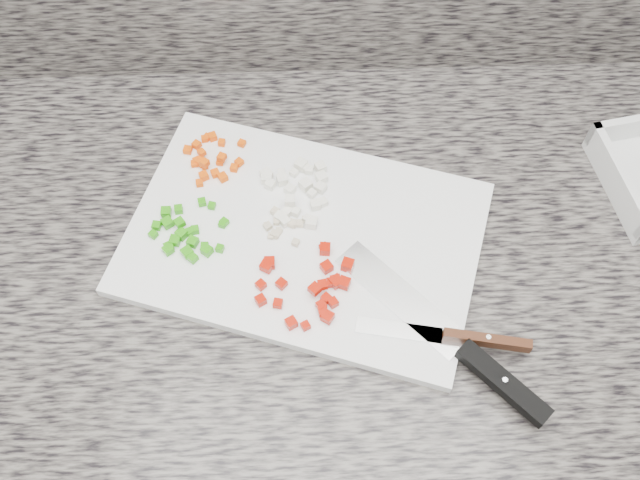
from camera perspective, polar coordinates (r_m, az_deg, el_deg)
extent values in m
cube|color=white|center=(1.35, 0.48, -9.99)|extent=(3.92, 0.62, 0.86)
cube|color=#635E57|center=(0.94, 0.68, -0.37)|extent=(3.96, 0.64, 0.04)
cube|color=white|center=(0.91, -1.30, 0.18)|extent=(0.51, 0.42, 0.01)
cube|color=#F25305|center=(0.98, -10.03, 6.04)|extent=(0.01, 0.01, 0.01)
cube|color=#F25305|center=(1.00, -8.59, 8.18)|extent=(0.01, 0.01, 0.01)
cube|color=#F25305|center=(0.97, -9.20, 5.89)|extent=(0.01, 0.01, 0.01)
cube|color=#F25305|center=(0.99, -10.54, 7.11)|extent=(0.01, 0.01, 0.01)
cube|color=#F25305|center=(0.99, -9.85, 7.52)|extent=(0.01, 0.01, 0.01)
cube|color=#F25305|center=(0.96, -6.89, 5.75)|extent=(0.01, 0.01, 0.01)
cube|color=#F25305|center=(0.96, -9.62, 4.52)|extent=(0.01, 0.01, 0.01)
cube|color=#F25305|center=(0.97, -7.86, 6.58)|extent=(0.01, 0.01, 0.01)
cube|color=#F25305|center=(0.97, -9.52, 6.19)|extent=(0.02, 0.02, 0.01)
cube|color=#F25305|center=(0.99, -6.28, 7.71)|extent=(0.01, 0.01, 0.01)
cube|color=#F25305|center=(0.96, -7.78, 5.00)|extent=(0.01, 0.01, 0.01)
cube|color=#F25305|center=(0.97, -6.48, 6.22)|extent=(0.01, 0.01, 0.01)
cube|color=#F25305|center=(0.98, -9.81, 6.25)|extent=(0.01, 0.01, 0.01)
cube|color=#F25305|center=(0.97, -8.02, 6.21)|extent=(0.01, 0.01, 0.01)
cube|color=#F25305|center=(0.96, -9.21, 6.10)|extent=(0.01, 0.01, 0.01)
cube|color=#F25305|center=(0.96, -8.38, 5.32)|extent=(0.01, 0.01, 0.01)
cube|color=#F25305|center=(0.99, -9.50, 6.93)|extent=(0.01, 0.01, 0.01)
cube|color=#F25305|center=(0.98, -9.40, 6.91)|extent=(0.01, 0.01, 0.01)
cube|color=#F25305|center=(1.00, -9.23, 8.00)|extent=(0.01, 0.01, 0.01)
cube|color=#F25305|center=(0.99, -7.87, 7.73)|extent=(0.01, 0.01, 0.01)
cube|color=#F25305|center=(1.00, -9.01, 8.14)|extent=(0.01, 0.01, 0.01)
cube|color=#F25305|center=(0.96, -9.28, 5.08)|extent=(0.01, 0.01, 0.01)
cube|color=white|center=(0.91, -0.69, 1.41)|extent=(0.02, 0.02, 0.01)
cube|color=white|center=(0.94, -4.02, 4.47)|extent=(0.02, 0.02, 0.01)
cube|color=white|center=(0.96, -1.54, 6.06)|extent=(0.02, 0.02, 0.01)
cube|color=white|center=(0.96, -1.22, 5.91)|extent=(0.02, 0.02, 0.01)
cube|color=white|center=(0.92, -2.31, 2.68)|extent=(0.01, 0.01, 0.01)
cube|color=white|center=(0.95, 0.03, 5.83)|extent=(0.02, 0.02, 0.01)
cube|color=white|center=(0.94, -2.42, 4.06)|extent=(0.02, 0.02, 0.01)
cube|color=white|center=(0.95, -2.09, 5.41)|extent=(0.01, 0.01, 0.01)
cube|color=white|center=(0.91, -3.24, 1.87)|extent=(0.02, 0.02, 0.01)
cube|color=white|center=(0.92, 0.23, 3.05)|extent=(0.01, 0.01, 0.01)
cube|color=white|center=(0.92, -0.37, 2.85)|extent=(0.01, 0.01, 0.01)
cube|color=white|center=(0.91, -2.82, 1.51)|extent=(0.02, 0.02, 0.01)
cube|color=white|center=(0.94, -3.04, 4.85)|extent=(0.02, 0.02, 0.01)
cube|color=white|center=(0.93, -0.65, 3.75)|extent=(0.01, 0.01, 0.01)
cube|color=white|center=(0.92, -1.96, 2.28)|extent=(0.01, 0.01, 0.01)
cube|color=white|center=(0.94, 0.11, 5.05)|extent=(0.02, 0.02, 0.01)
cube|color=white|center=(0.94, -1.15, 4.44)|extent=(0.02, 0.02, 0.01)
cube|color=white|center=(0.91, -2.42, 3.18)|extent=(0.01, 0.01, 0.01)
cube|color=white|center=(0.95, -4.30, 5.27)|extent=(0.02, 0.02, 0.01)
cube|color=white|center=(0.91, -1.02, 1.69)|extent=(0.01, 0.01, 0.01)
cube|color=white|center=(0.95, -3.10, 5.41)|extent=(0.01, 0.01, 0.01)
cube|color=white|center=(0.95, -0.87, 5.64)|extent=(0.01, 0.01, 0.01)
cube|color=white|center=(0.92, -2.68, 2.25)|extent=(0.02, 0.02, 0.01)
cube|color=white|center=(0.94, 0.06, 4.22)|extent=(0.02, 0.02, 0.01)
cube|color=white|center=(0.95, -4.28, 5.00)|extent=(0.01, 0.01, 0.01)
cube|color=#2D9C0E|center=(0.92, -10.35, 0.68)|extent=(0.01, 0.01, 0.01)
cube|color=#2D9C0E|center=(0.91, -11.02, 0.48)|extent=(0.02, 0.02, 0.01)
cube|color=#2D9C0E|center=(0.94, -12.21, 2.22)|extent=(0.01, 0.01, 0.01)
cube|color=#2D9C0E|center=(0.94, -11.24, 2.43)|extent=(0.01, 0.01, 0.01)
cube|color=#2D9C0E|center=(0.92, -9.96, 0.81)|extent=(0.01, 0.01, 0.01)
cube|color=#2D9C0E|center=(0.90, -8.01, -0.68)|extent=(0.01, 0.01, 0.01)
cube|color=#2D9C0E|center=(0.90, -9.21, -0.50)|extent=(0.01, 0.01, 0.01)
cube|color=#2D9C0E|center=(0.92, -7.81, 1.27)|extent=(0.01, 0.01, 0.01)
cube|color=#2D9C0E|center=(0.90, -10.59, -0.95)|extent=(0.02, 0.02, 0.01)
cube|color=#2D9C0E|center=(0.91, -11.53, -0.03)|extent=(0.01, 0.01, 0.01)
cube|color=#2D9C0E|center=(0.94, -9.42, 3.02)|extent=(0.01, 0.01, 0.01)
cube|color=#2D9C0E|center=(0.90, -10.15, -1.42)|extent=(0.01, 0.01, 0.01)
cube|color=#2D9C0E|center=(0.93, -12.94, 1.13)|extent=(0.01, 0.01, 0.01)
cube|color=#2D9C0E|center=(0.92, -7.68, 1.43)|extent=(0.01, 0.01, 0.01)
cube|color=#2D9C0E|center=(0.91, -10.15, -0.14)|extent=(0.02, 0.02, 0.01)
cube|color=#2D9C0E|center=(0.91, -12.01, -0.51)|extent=(0.01, 0.01, 0.01)
cube|color=#2D9C0E|center=(0.93, -8.65, 2.74)|extent=(0.01, 0.01, 0.01)
cube|color=#2D9C0E|center=(0.91, -12.06, -0.76)|extent=(0.02, 0.02, 0.01)
cube|color=#2D9C0E|center=(0.93, -12.11, 1.37)|extent=(0.02, 0.02, 0.01)
cube|color=#2D9C0E|center=(0.92, -13.20, 0.44)|extent=(0.01, 0.01, 0.01)
cube|color=#2D9C0E|center=(0.91, -11.17, 1.38)|extent=(0.02, 0.02, 0.01)
cube|color=#2D9C0E|center=(0.90, -9.04, -0.83)|extent=(0.02, 0.02, 0.01)
cube|color=#B61202|center=(0.87, -3.10, -3.51)|extent=(0.02, 0.02, 0.01)
cube|color=#B61202|center=(0.89, 0.32, -0.60)|extent=(0.01, 0.01, 0.01)
cube|color=#B61202|center=(0.87, 0.90, -3.42)|extent=(0.01, 0.01, 0.01)
cube|color=#B61202|center=(0.85, 0.23, -5.73)|extent=(0.01, 0.01, 0.01)
cube|color=#B61202|center=(0.87, -4.76, -3.59)|extent=(0.02, 0.02, 0.01)
cube|color=#B61202|center=(0.87, 1.27, -3.27)|extent=(0.01, 0.01, 0.01)
cube|color=#B61202|center=(0.88, 2.22, -2.01)|extent=(0.02, 0.02, 0.01)
cube|color=#B61202|center=(0.87, 0.53, -2.17)|extent=(0.02, 0.02, 0.01)
cube|color=#B61202|center=(0.85, -0.42, -3.94)|extent=(0.02, 0.02, 0.01)
cube|color=#B61202|center=(0.85, 0.21, -3.60)|extent=(0.01, 0.01, 0.01)
cube|color=#B61202|center=(0.85, 0.10, -5.26)|extent=(0.01, 0.01, 0.01)
cube|color=#B61202|center=(0.86, 1.30, -3.34)|extent=(0.02, 0.02, 0.01)
cube|color=#B61202|center=(0.84, -2.32, -6.65)|extent=(0.02, 0.02, 0.01)
cube|color=#B61202|center=(0.85, -3.39, -5.08)|extent=(0.01, 0.01, 0.01)
cube|color=#B61202|center=(0.86, -4.77, -4.82)|extent=(0.02, 0.02, 0.01)
cube|color=#B61202|center=(0.87, 1.47, -3.44)|extent=(0.01, 0.01, 0.01)
cube|color=#B61202|center=(0.88, -4.06, -1.84)|extent=(0.01, 0.01, 0.01)
cube|color=#B61202|center=(0.89, 0.41, -0.73)|extent=(0.01, 0.01, 0.01)
cube|color=#B61202|center=(0.84, 0.61, -6.17)|extent=(0.02, 0.02, 0.01)
cube|color=#B61202|center=(0.86, 1.95, -3.46)|extent=(0.02, 0.02, 0.01)
cube|color=#B61202|center=(0.84, -1.17, -6.87)|extent=(0.01, 0.01, 0.01)
cube|color=#B61202|center=(0.86, 0.51, -4.67)|extent=(0.01, 0.01, 0.01)
cube|color=#B61202|center=(0.85, 1.06, -5.03)|extent=(0.01, 0.01, 0.01)
cube|color=#B61202|center=(0.88, -4.28, -2.07)|extent=(0.02, 0.02, 0.01)
cube|color=beige|center=(0.91, -4.25, 1.15)|extent=(0.01, 0.01, 0.01)
cube|color=beige|center=(0.91, -1.26, 1.68)|extent=(0.01, 0.01, 0.00)
cube|color=beige|center=(0.90, -3.95, 0.33)|extent=(0.01, 0.01, 0.01)
cube|color=beige|center=(0.91, -2.30, 1.29)|extent=(0.01, 0.01, 0.01)
cube|color=beige|center=(0.90, -3.66, 0.48)|extent=(0.01, 0.01, 0.01)
cube|color=beige|center=(0.90, -3.53, 0.44)|extent=(0.01, 0.01, 0.01)
cube|color=beige|center=(0.90, -3.29, 0.71)|extent=(0.01, 0.01, 0.01)
cube|color=beige|center=(0.91, -3.34, 0.77)|extent=(0.01, 0.01, 0.01)
cube|color=beige|center=(0.91, -4.21, 1.11)|extent=(0.01, 0.01, 0.01)
cube|color=beige|center=(0.91, -3.50, 1.45)|extent=(0.01, 0.01, 0.01)
cube|color=beige|center=(0.91, -2.20, 1.34)|extent=(0.01, 0.01, 0.01)
cube|color=beige|center=(0.92, -3.62, 2.29)|extent=(0.01, 0.01, 0.01)
cube|color=beige|center=(0.91, -1.56, 1.27)|extent=(0.01, 0.01, 0.01)
cube|color=beige|center=(0.89, -1.97, -0.19)|extent=(0.01, 0.01, 0.01)
cube|color=beige|center=(0.91, -1.71, 1.35)|extent=(0.01, 0.01, 0.01)
cube|color=white|center=(0.87, 6.51, -4.66)|extent=(0.16, 0.16, 0.00)
cube|color=black|center=(0.84, 14.44, -11.00)|extent=(0.10, 0.10, 0.02)
cylinder|color=white|center=(0.83, 14.57, -10.79)|extent=(0.01, 0.01, 0.00)
cube|color=white|center=(0.85, 6.33, -7.20)|extent=(0.10, 0.04, 0.00)
cube|color=#4D2613|center=(0.85, 13.21, -7.82)|extent=(0.10, 0.03, 0.02)
cylinder|color=white|center=(0.85, 13.33, -7.59)|extent=(0.01, 0.01, 0.00)
cube|color=white|center=(1.01, 22.73, 4.47)|extent=(0.04, 0.17, 0.04)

